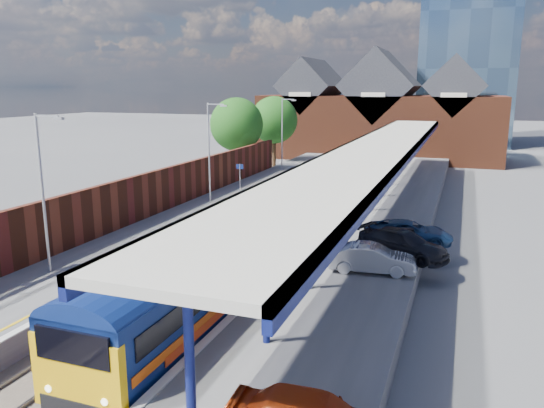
% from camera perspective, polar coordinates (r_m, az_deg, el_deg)
% --- Properties ---
extents(ground, '(240.00, 240.00, 0.00)m').
position_cam_1_polar(ground, '(44.03, 5.68, 0.53)').
color(ground, '#5B5B5E').
rests_on(ground, ground).
extents(ballast_bed, '(6.00, 76.00, 0.06)m').
position_cam_1_polar(ballast_bed, '(34.68, 1.55, -2.64)').
color(ballast_bed, '#473D33').
rests_on(ballast_bed, ground).
extents(rails, '(4.51, 76.00, 0.14)m').
position_cam_1_polar(rails, '(34.66, 1.55, -2.49)').
color(rails, slate).
rests_on(rails, ground).
extents(left_platform, '(5.00, 76.00, 1.00)m').
position_cam_1_polar(left_platform, '(36.62, -6.63, -1.14)').
color(left_platform, '#565659').
rests_on(left_platform, ground).
extents(right_platform, '(6.00, 76.00, 1.00)m').
position_cam_1_polar(right_platform, '(33.22, 11.43, -2.73)').
color(right_platform, '#565659').
rests_on(right_platform, ground).
extents(coping_left, '(0.30, 76.00, 0.05)m').
position_cam_1_polar(coping_left, '(35.53, -3.26, -0.63)').
color(coping_left, silver).
rests_on(coping_left, left_platform).
extents(coping_right, '(0.30, 76.00, 0.05)m').
position_cam_1_polar(coping_right, '(33.60, 6.66, -1.46)').
color(coping_right, silver).
rests_on(coping_right, right_platform).
extents(yellow_line, '(0.14, 76.00, 0.01)m').
position_cam_1_polar(yellow_line, '(35.77, -4.14, -0.59)').
color(yellow_line, yellow).
rests_on(yellow_line, left_platform).
extents(train, '(2.87, 65.90, 3.45)m').
position_cam_1_polar(train, '(44.27, 7.94, 3.33)').
color(train, navy).
rests_on(train, ground).
extents(canopy, '(4.50, 52.00, 4.48)m').
position_cam_1_polar(canopy, '(34.31, 11.42, 5.84)').
color(canopy, navy).
rests_on(canopy, right_platform).
extents(lamp_post_b, '(1.48, 0.18, 7.00)m').
position_cam_1_polar(lamp_post_b, '(24.88, -23.29, 2.02)').
color(lamp_post_b, '#A5A8AA').
rests_on(lamp_post_b, left_platform).
extents(lamp_post_c, '(1.48, 0.18, 7.00)m').
position_cam_1_polar(lamp_post_c, '(38.00, -6.62, 6.23)').
color(lamp_post_c, '#A5A8AA').
rests_on(lamp_post_c, left_platform).
extents(lamp_post_d, '(1.48, 0.18, 7.00)m').
position_cam_1_polar(lamp_post_d, '(52.73, 1.23, 8.04)').
color(lamp_post_d, '#A5A8AA').
rests_on(lamp_post_d, left_platform).
extents(platform_sign, '(0.55, 0.08, 2.50)m').
position_cam_1_polar(platform_sign, '(39.53, -3.47, 3.17)').
color(platform_sign, '#A5A8AA').
rests_on(platform_sign, left_platform).
extents(brick_wall, '(0.35, 50.00, 3.86)m').
position_cam_1_polar(brick_wall, '(32.14, -16.05, 0.10)').
color(brick_wall, '#5C2918').
rests_on(brick_wall, left_platform).
extents(station_building, '(30.00, 12.12, 13.78)m').
position_cam_1_polar(station_building, '(70.66, 11.54, 9.29)').
color(station_building, '#5C2918').
rests_on(station_building, ground).
extents(glass_tower, '(14.20, 14.20, 40.30)m').
position_cam_1_polar(glass_tower, '(92.44, 20.63, 18.64)').
color(glass_tower, '#455D76').
rests_on(glass_tower, ground).
extents(tree_near, '(5.20, 5.20, 8.10)m').
position_cam_1_polar(tree_near, '(52.20, -3.71, 8.37)').
color(tree_near, '#382314').
rests_on(tree_near, ground).
extents(tree_far, '(5.20, 5.20, 8.10)m').
position_cam_1_polar(tree_far, '(59.25, 0.33, 8.88)').
color(tree_far, '#382314').
rests_on(tree_far, ground).
extents(parked_car_silver, '(3.96, 1.77, 1.26)m').
position_cam_1_polar(parked_car_silver, '(24.05, 10.69, -5.77)').
color(parked_car_silver, '#B3B4B8').
rests_on(parked_car_silver, right_platform).
extents(parked_car_dark, '(4.91, 3.45, 1.32)m').
position_cam_1_polar(parked_car_dark, '(26.41, 13.88, -4.20)').
color(parked_car_dark, black).
rests_on(parked_car_dark, right_platform).
extents(parked_car_blue, '(4.77, 2.67, 1.26)m').
position_cam_1_polar(parked_car_blue, '(28.61, 14.44, -3.00)').
color(parked_car_blue, navy).
rests_on(parked_car_blue, right_platform).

